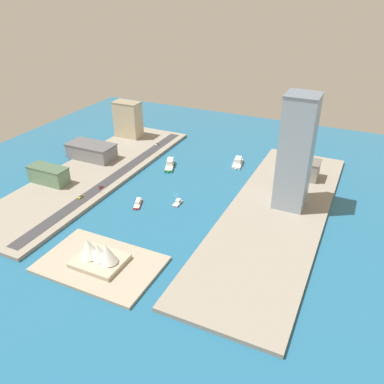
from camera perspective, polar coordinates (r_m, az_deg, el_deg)
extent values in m
plane|color=#23668E|center=(321.17, -2.41, -0.21)|extent=(440.00, 440.00, 0.00)
cube|color=gray|center=(296.31, 12.02, -3.29)|extent=(70.00, 240.00, 2.86)
cube|color=gray|center=(362.47, -14.17, 2.71)|extent=(70.00, 240.00, 2.86)
cube|color=#A89E89|center=(251.22, -13.18, -10.18)|extent=(73.52, 47.96, 2.00)
cube|color=#38383D|center=(348.41, -11.15, 2.24)|extent=(10.28, 228.00, 0.15)
cube|color=silver|center=(371.88, 6.64, 4.08)|extent=(11.88, 22.50, 2.31)
cone|color=silver|center=(361.71, 6.38, 3.35)|extent=(2.43, 2.43, 2.08)
cube|color=white|center=(372.29, 6.72, 4.66)|extent=(7.54, 10.97, 4.30)
cube|color=beige|center=(371.38, 6.65, 4.24)|extent=(11.41, 21.60, 0.10)
cube|color=red|center=(307.41, -7.89, -1.76)|extent=(9.76, 15.41, 1.55)
cone|color=red|center=(300.91, -8.16, -2.52)|extent=(1.81, 1.81, 1.39)
cube|color=white|center=(307.74, -7.86, -1.32)|extent=(5.75, 8.54, 2.25)
cube|color=beige|center=(306.99, -7.90, -1.63)|extent=(9.37, 14.79, 0.10)
cube|color=#999EA3|center=(305.63, -2.14, -1.71)|extent=(4.73, 10.20, 1.29)
cone|color=#999EA3|center=(301.56, -2.62, -2.18)|extent=(1.17, 1.17, 1.16)
cube|color=white|center=(305.78, -2.02, -1.28)|extent=(3.13, 3.86, 2.48)
cube|color=beige|center=(305.28, -2.14, -1.59)|extent=(4.54, 9.79, 0.10)
cube|color=#2D8C4C|center=(365.03, -3.26, 3.74)|extent=(14.94, 23.89, 2.35)
cone|color=#2D8C4C|center=(354.24, -3.49, 2.91)|extent=(2.74, 2.74, 2.11)
cube|color=white|center=(367.32, -3.20, 4.47)|extent=(9.09, 12.48, 4.23)
cube|color=beige|center=(364.51, -3.27, 3.91)|extent=(14.34, 22.94, 0.10)
cube|color=slate|center=(350.25, -20.12, 2.31)|extent=(33.63, 14.27, 13.60)
cube|color=#47624A|center=(347.30, -20.32, 3.37)|extent=(34.97, 14.84, 0.80)
cube|color=#8C9EB2|center=(290.53, 14.86, 5.41)|extent=(22.36, 22.92, 84.36)
cube|color=slate|center=(277.02, 15.98, 13.50)|extent=(23.25, 23.84, 0.80)
cube|color=gray|center=(351.53, 15.20, 3.35)|extent=(34.08, 17.39, 15.20)
cube|color=slate|center=(348.28, 15.37, 4.54)|extent=(35.44, 18.08, 0.80)
cube|color=gray|center=(387.69, -14.40, 5.76)|extent=(44.26, 22.41, 13.39)
cube|color=#59595C|center=(385.06, -14.53, 6.72)|extent=(46.03, 23.31, 0.80)
cube|color=#C6B793|center=(431.06, -9.30, 10.33)|extent=(27.53, 16.36, 37.17)
cube|color=gray|center=(425.50, -9.50, 12.75)|extent=(28.63, 17.01, 0.80)
cylinder|color=black|center=(333.12, -13.05, 0.79)|extent=(0.27, 0.65, 0.64)
cylinder|color=black|center=(332.28, -12.84, 0.74)|extent=(0.27, 0.65, 0.64)
cylinder|color=black|center=(330.76, -13.39, 0.53)|extent=(0.27, 0.65, 0.64)
cylinder|color=black|center=(329.92, -13.17, 0.48)|extent=(0.27, 0.65, 0.64)
cube|color=red|center=(331.36, -13.12, 0.69)|extent=(1.88, 4.89, 0.88)
cube|color=#262D38|center=(330.86, -13.15, 0.78)|extent=(1.60, 2.75, 0.56)
cylinder|color=black|center=(319.28, -15.93, -0.91)|extent=(0.26, 0.65, 0.64)
cylinder|color=black|center=(320.31, -16.17, -0.85)|extent=(0.26, 0.65, 0.64)
cylinder|color=black|center=(321.54, -15.55, -0.63)|extent=(0.26, 0.65, 0.64)
cylinder|color=black|center=(322.56, -15.79, -0.57)|extent=(0.26, 0.65, 0.64)
cube|color=yellow|center=(320.77, -15.87, -0.70)|extent=(2.05, 4.99, 0.80)
cube|color=#262D38|center=(320.63, -15.86, -0.57)|extent=(1.77, 2.81, 0.49)
cylinder|color=black|center=(407.70, -5.11, 6.78)|extent=(0.28, 0.65, 0.64)
cylinder|color=black|center=(408.56, -5.31, 6.82)|extent=(0.28, 0.65, 0.64)
cylinder|color=black|center=(410.37, -4.85, 6.95)|extent=(0.28, 0.65, 0.64)
cylinder|color=black|center=(411.22, -5.05, 6.98)|extent=(0.28, 0.65, 0.64)
cube|color=white|center=(409.35, -5.08, 6.92)|extent=(2.09, 4.98, 0.80)
cube|color=#262D38|center=(409.30, -5.07, 7.02)|extent=(1.77, 2.81, 0.49)
cylinder|color=black|center=(322.81, -13.24, 0.27)|extent=(0.18, 0.18, 5.50)
cube|color=black|center=(321.31, -13.30, 0.78)|extent=(0.36, 0.36, 1.00)
sphere|color=red|center=(321.15, -13.31, 0.83)|extent=(0.24, 0.24, 0.24)
sphere|color=yellow|center=(321.31, -13.30, 0.78)|extent=(0.24, 0.24, 0.24)
sphere|color=green|center=(321.47, -13.30, 0.72)|extent=(0.24, 0.24, 0.24)
cube|color=#BCAD93|center=(249.68, -13.25, -9.73)|extent=(30.31, 24.83, 3.00)
cone|color=white|center=(241.46, -12.18, -8.75)|extent=(12.53, 10.74, 14.10)
cone|color=white|center=(245.51, -13.43, -8.47)|extent=(11.09, 9.48, 12.19)
cone|color=white|center=(248.94, -14.79, -7.83)|extent=(13.55, 11.86, 14.16)
cylinder|color=brown|center=(333.67, 13.89, 1.00)|extent=(0.50, 0.50, 3.72)
sphere|color=#2D7233|center=(331.98, 13.96, 1.58)|extent=(4.74, 4.74, 4.74)
cylinder|color=brown|center=(325.63, 14.87, 0.16)|extent=(0.50, 0.50, 3.92)
sphere|color=#2D7233|center=(323.88, 14.95, 0.75)|extent=(4.60, 4.60, 4.60)
cylinder|color=brown|center=(318.16, 14.40, -0.63)|extent=(0.50, 0.50, 2.59)
sphere|color=#2D7233|center=(316.55, 14.48, -0.10)|extent=(5.28, 5.28, 5.28)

